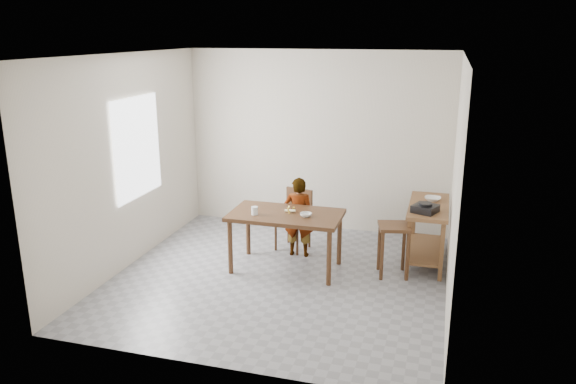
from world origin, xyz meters
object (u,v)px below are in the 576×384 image
(dining_chair, at_px, (293,220))
(stool, at_px, (393,250))
(child, at_px, (299,217))
(dining_table, at_px, (286,241))
(prep_counter, at_px, (427,234))

(dining_chair, distance_m, stool, 1.52)
(child, bearing_deg, dining_table, 81.19)
(prep_counter, bearing_deg, dining_table, -157.85)
(dining_table, distance_m, stool, 1.35)
(dining_chair, bearing_deg, stool, -4.53)
(dining_table, height_order, child, child)
(prep_counter, distance_m, child, 1.70)
(stool, bearing_deg, dining_chair, 160.55)
(child, bearing_deg, prep_counter, -177.04)
(child, height_order, stool, child)
(dining_table, bearing_deg, prep_counter, 22.15)
(prep_counter, relative_size, child, 1.10)
(dining_chair, bearing_deg, dining_table, -67.00)
(child, distance_m, dining_chair, 0.27)
(child, bearing_deg, stool, 162.38)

